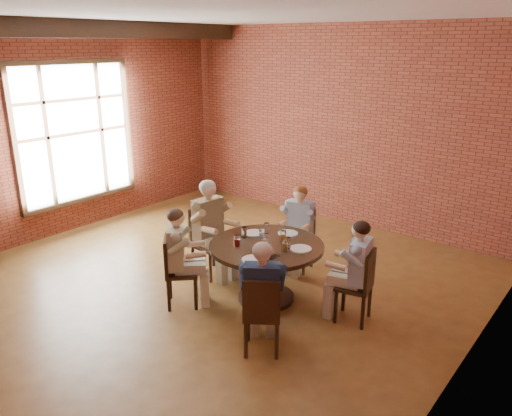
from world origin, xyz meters
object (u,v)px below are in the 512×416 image
Objects in this scene: diner_e at (262,297)px; smartphone at (274,257)px; diner_d at (181,258)px; diner_a at (355,272)px; chair_a at (360,283)px; chair_c at (207,238)px; dining_table at (266,261)px; chair_b at (300,236)px; chair_e at (262,312)px; diner_b at (298,229)px; diner_c at (211,229)px; chair_d at (175,268)px.

smartphone is (-0.32, 0.63, 0.14)m from diner_e.
diner_a is at bearing -106.81° from diner_d.
chair_c reaches higher than chair_a.
chair_c is at bearing -99.43° from diner_a.
diner_e is (0.62, -0.89, 0.08)m from dining_table.
diner_a is 0.94m from smartphone.
chair_b is at bearing -37.98° from chair_c.
diner_d reaches higher than chair_a.
diner_d reaches higher than chair_c.
chair_e is (-0.42, -1.18, -0.13)m from diner_a.
diner_b is 2.13m from chair_e.
chair_a is at bearing -80.10° from diner_c.
diner_a reaches higher than chair_c.
chair_c is 0.76× the size of diner_d.
chair_e is (0.66, -0.95, -0.05)m from dining_table.
smartphone is at bearing -41.17° from dining_table.
chair_e is 0.72× the size of diner_e.
diner_b is 1.81m from diner_d.
dining_table is 1.14× the size of diner_e.
diner_d reaches higher than dining_table.
chair_d is 0.71× the size of diner_d.
chair_a is at bearing -106.77° from chair_d.
diner_a is at bearing 34.15° from smartphone.
diner_c is 0.95m from chair_d.
diner_a is 1.53m from chair_b.
chair_d is at bearing -39.37° from diner_e.
chair_e is at bearing -31.71° from diner_a.
diner_b is (-1.34, 0.74, 0.13)m from chair_a.
diner_b is 2.05m from diner_e.
smartphone is at bearing -79.55° from diner_b.
diner_d is 1.01× the size of diner_e.
chair_c is 0.18m from diner_c.
chair_d is (-1.93, -1.03, 0.00)m from chair_a.
chair_d is at bearing -135.12° from dining_table.
chair_c is 1.07× the size of chair_e.
dining_table is at bearing -90.00° from diner_d.
chair_d is (-0.58, -1.84, 0.01)m from chair_b.
diner_a is at bearing -106.25° from chair_d.
diner_e is 0.72m from smartphone.
chair_c reaches higher than dining_table.
chair_a reaches higher than smartphone.
diner_c reaches higher than dining_table.
diner_b is at bearing 113.02° from smartphone.
smartphone is at bearing -98.91° from chair_c.
diner_b is 8.09× the size of smartphone.
chair_b is 0.71× the size of diner_d.
diner_a reaches higher than chair_b.
chair_a reaches higher than chair_b.
dining_table is 1.13× the size of diner_d.
diner_b reaches higher than chair_a.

